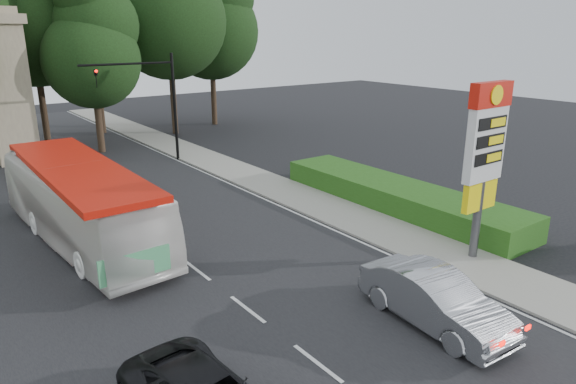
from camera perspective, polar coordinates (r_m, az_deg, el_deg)
ground at (r=14.28m, az=4.65°, el=-19.45°), size 120.00×120.00×0.00m
road_surface at (r=23.47m, az=-15.09°, el=-4.55°), size 14.00×80.00×0.02m
sidewalk_right at (r=27.44m, az=1.50°, el=-0.60°), size 3.00×80.00×0.12m
hedge at (r=26.50m, az=12.01°, el=-0.42°), size 3.00×14.00×1.20m
gas_station_pylon at (r=20.28m, az=21.07°, el=4.58°), size 2.10×0.45×6.85m
traffic_signal_mast at (r=35.31m, az=-14.56°, el=10.59°), size 6.10×0.35×7.20m
monument at (r=39.03m, az=-28.75°, el=10.28°), size 3.00×3.00×10.05m
tree_east_near at (r=47.49m, az=-21.06°, el=17.71°), size 8.12×8.12×15.95m
tree_far_east at (r=49.53m, az=-8.67°, el=19.34°), size 8.68×8.68×17.05m
tree_monument_right at (r=39.58m, az=-21.16°, el=15.54°), size 6.72×6.72×13.20m
transit_bus at (r=22.89m, az=-21.99°, el=-1.33°), size 3.72×12.29×3.38m
sedan_silver at (r=16.42m, az=16.00°, el=-11.36°), size 2.11×5.18×1.67m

